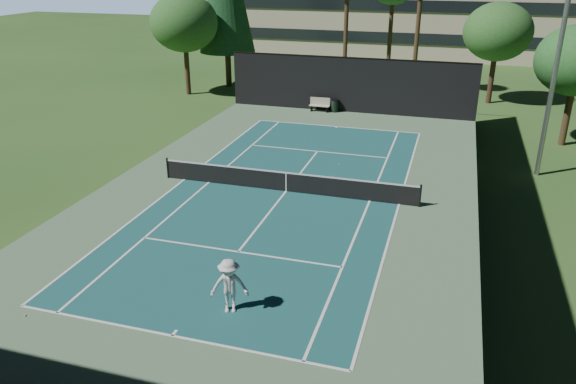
# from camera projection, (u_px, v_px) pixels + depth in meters

# --- Properties ---
(ground) EXTENTS (160.00, 160.00, 0.00)m
(ground) POSITION_uv_depth(u_px,v_px,m) (286.00, 192.00, 27.48)
(ground) COLOR #2B521F
(ground) RESTS_ON ground
(apron_slab) EXTENTS (18.00, 32.00, 0.01)m
(apron_slab) POSITION_uv_depth(u_px,v_px,m) (286.00, 191.00, 27.48)
(apron_slab) COLOR #527552
(apron_slab) RESTS_ON ground
(court_surface) EXTENTS (10.97, 23.77, 0.01)m
(court_surface) POSITION_uv_depth(u_px,v_px,m) (286.00, 191.00, 27.48)
(court_surface) COLOR #195151
(court_surface) RESTS_ON ground
(court_lines) EXTENTS (11.07, 23.87, 0.01)m
(court_lines) POSITION_uv_depth(u_px,v_px,m) (286.00, 191.00, 27.47)
(court_lines) COLOR white
(court_lines) RESTS_ON ground
(tennis_net) EXTENTS (12.90, 0.10, 1.10)m
(tennis_net) POSITION_uv_depth(u_px,v_px,m) (286.00, 181.00, 27.26)
(tennis_net) COLOR black
(tennis_net) RESTS_ON ground
(fence) EXTENTS (18.04, 32.05, 4.03)m
(fence) POSITION_uv_depth(u_px,v_px,m) (286.00, 152.00, 26.76)
(fence) COLOR black
(fence) RESTS_ON ground
(player) EXTENTS (1.38, 1.05, 1.89)m
(player) POSITION_uv_depth(u_px,v_px,m) (229.00, 286.00, 17.83)
(player) COLOR silver
(player) RESTS_ON ground
(tennis_ball_a) EXTENTS (0.06, 0.06, 0.06)m
(tennis_ball_a) POSITION_uv_depth(u_px,v_px,m) (25.00, 316.00, 17.91)
(tennis_ball_a) COLOR #CEE133
(tennis_ball_a) RESTS_ON ground
(tennis_ball_b) EXTENTS (0.06, 0.06, 0.06)m
(tennis_ball_b) POSITION_uv_depth(u_px,v_px,m) (250.00, 181.00, 28.67)
(tennis_ball_b) COLOR #BBD530
(tennis_ball_b) RESTS_ON ground
(tennis_ball_c) EXTENTS (0.06, 0.06, 0.06)m
(tennis_ball_c) POSITION_uv_depth(u_px,v_px,m) (339.00, 164.00, 31.05)
(tennis_ball_c) COLOR #D2EA35
(tennis_ball_c) RESTS_ON ground
(tennis_ball_d) EXTENTS (0.07, 0.07, 0.07)m
(tennis_ball_d) POSITION_uv_depth(u_px,v_px,m) (262.00, 171.00, 29.97)
(tennis_ball_d) COLOR #AFD02F
(tennis_ball_d) RESTS_ON ground
(park_bench) EXTENTS (1.50, 0.45, 1.02)m
(park_bench) POSITION_uv_depth(u_px,v_px,m) (320.00, 104.00, 41.59)
(park_bench) COLOR beige
(park_bench) RESTS_ON ground
(trash_bin) EXTENTS (0.56, 0.56, 0.95)m
(trash_bin) POSITION_uv_depth(u_px,v_px,m) (335.00, 106.00, 41.46)
(trash_bin) COLOR black
(trash_bin) RESTS_ON ground
(decid_tree_a) EXTENTS (5.12, 5.12, 7.62)m
(decid_tree_a) POSITION_uv_depth(u_px,v_px,m) (498.00, 32.00, 42.17)
(decid_tree_a) COLOR #462B1E
(decid_tree_a) RESTS_ON ground
(decid_tree_c) EXTENTS (5.44, 5.44, 8.09)m
(decid_tree_c) POSITION_uv_depth(u_px,v_px,m) (184.00, 23.00, 44.87)
(decid_tree_c) COLOR #4D3321
(decid_tree_c) RESTS_ON ground
(campus_building) EXTENTS (40.50, 12.50, 8.30)m
(campus_building) POSITION_uv_depth(u_px,v_px,m) (399.00, 16.00, 66.48)
(campus_building) COLOR #BDB092
(campus_building) RESTS_ON ground
(light_pole) EXTENTS (0.90, 0.25, 12.22)m
(light_pole) POSITION_uv_depth(u_px,v_px,m) (559.00, 50.00, 27.10)
(light_pole) COLOR #919499
(light_pole) RESTS_ON ground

